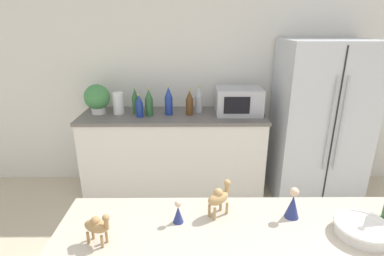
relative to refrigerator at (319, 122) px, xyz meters
The scene contains 18 objects.
wall_back 1.34m from the refrigerator, 162.43° to the left, with size 8.00×0.06×2.55m.
back_counter 1.62m from the refrigerator, behind, with size 1.97×0.63×0.93m.
refrigerator is the anchor object (origin of this frame).
potted_plant 2.39m from the refrigerator, behind, with size 0.27×0.27×0.32m.
paper_towel_roll 2.16m from the refrigerator, behind, with size 0.12×0.12×0.23m.
microwave 0.90m from the refrigerator, behind, with size 0.48×0.37×0.28m.
back_bottle_0 1.84m from the refrigerator, behind, with size 0.06×0.06×0.23m.
back_bottle_1 1.98m from the refrigerator, behind, with size 0.07×0.07×0.28m.
back_bottle_2 1.83m from the refrigerator, behind, with size 0.08×0.08×0.29m.
back_bottle_3 1.63m from the refrigerator, behind, with size 0.08×0.08×0.31m.
back_bottle_4 1.92m from the refrigerator, behind, with size 0.07×0.07×0.24m.
back_bottle_5 1.31m from the refrigerator, behind, with size 0.08×0.08×0.28m.
back_bottle_6 1.40m from the refrigerator, behind, with size 0.08×0.08×0.27m.
fruit_bowl 2.07m from the refrigerator, 108.06° to the right, with size 0.24×0.24×0.06m.
camel_figurine 2.21m from the refrigerator, 124.61° to the right, with size 0.13×0.12×0.17m.
camel_figurine_second 2.68m from the refrigerator, 131.42° to the right, with size 0.12×0.09×0.15m.
wise_man_figurine_crimson 2.36m from the refrigerator, 127.68° to the right, with size 0.05×0.05×0.11m.
wise_man_figurine_purple 2.05m from the refrigerator, 116.27° to the right, with size 0.07×0.07×0.16m.
Camera 1 is at (-0.18, -0.68, 1.87)m, focal length 28.00 mm.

